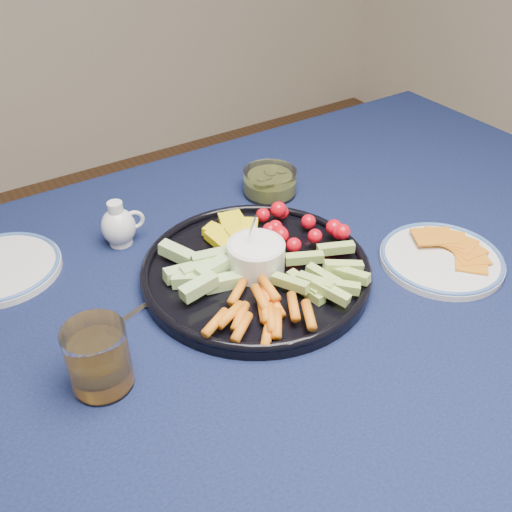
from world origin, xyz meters
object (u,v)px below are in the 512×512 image
pickle_bowl (270,183)px  juice_tumbler (99,361)px  creamer_pitcher (119,226)px  cheese_plate (442,257)px  dining_table (276,333)px  side_plate_extra (1,268)px  crudite_platter (255,267)px

pickle_bowl → juice_tumbler: (-0.47, -0.30, 0.02)m
creamer_pitcher → cheese_plate: (0.44, -0.36, -0.03)m
dining_table → creamer_pitcher: 0.34m
creamer_pitcher → side_plate_extra: creamer_pitcher is taller
creamer_pitcher → cheese_plate: creamer_pitcher is taller
creamer_pitcher → cheese_plate: 0.57m
creamer_pitcher → dining_table: bearing=-60.3°
crudite_platter → creamer_pitcher: 0.26m
pickle_bowl → juice_tumbler: 0.56m
side_plate_extra → crudite_platter: bearing=-35.2°
crudite_platter → cheese_plate: size_ratio=1.81×
dining_table → crudite_platter: (-0.01, 0.06, 0.11)m
dining_table → crudite_platter: size_ratio=4.35×
dining_table → juice_tumbler: (-0.30, -0.02, 0.13)m
crudite_platter → creamer_pitcher: (-0.15, 0.22, 0.01)m
cheese_plate → dining_table: bearing=163.4°
dining_table → cheese_plate: cheese_plate is taller
cheese_plate → pickle_bowl: bearing=108.0°
crudite_platter → side_plate_extra: size_ratio=1.91×
crudite_platter → juice_tumbler: size_ratio=3.89×
dining_table → crudite_platter: bearing=98.2°
crudite_platter → juice_tumbler: crudite_platter is taller
side_plate_extra → juice_tumbler: bearing=-80.2°
dining_table → juice_tumbler: size_ratio=16.92×
dining_table → cheese_plate: bearing=-16.6°
dining_table → side_plate_extra: 0.48m
crudite_platter → side_plate_extra: bearing=144.8°
creamer_pitcher → side_plate_extra: size_ratio=0.43×
cheese_plate → creamer_pitcher: bearing=141.0°
side_plate_extra → dining_table: bearing=-40.2°
pickle_bowl → juice_tumbler: bearing=-148.1°
crudite_platter → juice_tumbler: 0.31m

